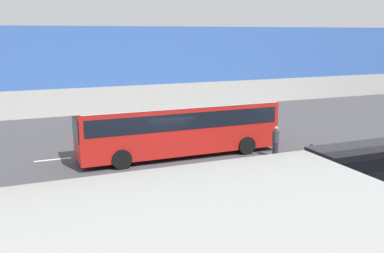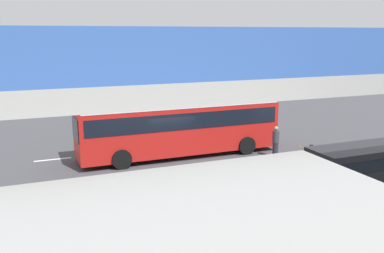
# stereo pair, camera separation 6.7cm
# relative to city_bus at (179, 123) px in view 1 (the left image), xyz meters

# --- Properties ---
(ground) EXTENTS (80.00, 80.00, 0.00)m
(ground) POSITION_rel_city_bus_xyz_m (0.87, 0.39, -1.88)
(ground) COLOR #424247
(city_bus) EXTENTS (11.54, 2.85, 3.15)m
(city_bus) POSITION_rel_city_bus_xyz_m (0.00, 0.00, 0.00)
(city_bus) COLOR red
(city_bus) RESTS_ON ground
(parked_van) EXTENTS (4.80, 2.17, 2.05)m
(parked_van) POSITION_rel_city_bus_xyz_m (-5.39, 8.47, -0.70)
(parked_van) COLOR black
(parked_van) RESTS_ON ground
(bicycle_orange) EXTENTS (1.77, 0.44, 0.96)m
(bicycle_orange) POSITION_rel_city_bus_xyz_m (-5.98, 3.94, -1.51)
(bicycle_orange) COLOR black
(bicycle_orange) RESTS_ON ground
(bicycle_black) EXTENTS (1.77, 0.44, 0.96)m
(bicycle_black) POSITION_rel_city_bus_xyz_m (-7.26, 5.43, -1.51)
(bicycle_black) COLOR black
(bicycle_black) RESTS_ON ground
(pedestrian) EXTENTS (0.38, 0.38, 1.79)m
(pedestrian) POSITION_rel_city_bus_xyz_m (-4.88, 2.44, -1.00)
(pedestrian) COLOR #2D2D38
(pedestrian) RESTS_ON ground
(traffic_sign) EXTENTS (0.08, 0.60, 2.80)m
(traffic_sign) POSITION_rel_city_bus_xyz_m (1.67, -4.34, 0.01)
(traffic_sign) COLOR slate
(traffic_sign) RESTS_ON ground
(lane_dash_leftmost) EXTENTS (2.00, 0.20, 0.01)m
(lane_dash_leftmost) POSITION_rel_city_bus_xyz_m (-5.13, -1.84, -1.88)
(lane_dash_leftmost) COLOR silver
(lane_dash_leftmost) RESTS_ON ground
(lane_dash_left) EXTENTS (2.00, 0.20, 0.01)m
(lane_dash_left) POSITION_rel_city_bus_xyz_m (-1.13, -1.84, -1.88)
(lane_dash_left) COLOR silver
(lane_dash_left) RESTS_ON ground
(lane_dash_centre) EXTENTS (2.00, 0.20, 0.01)m
(lane_dash_centre) POSITION_rel_city_bus_xyz_m (2.87, -1.84, -1.88)
(lane_dash_centre) COLOR silver
(lane_dash_centre) RESTS_ON ground
(lane_dash_right) EXTENTS (2.00, 0.20, 0.01)m
(lane_dash_right) POSITION_rel_city_bus_xyz_m (6.87, -1.84, -1.88)
(lane_dash_right) COLOR silver
(lane_dash_right) RESTS_ON ground
(pedestrian_overpass) EXTENTS (24.79, 2.60, 7.02)m
(pedestrian_overpass) POSITION_rel_city_bus_xyz_m (0.87, 13.09, 3.29)
(pedestrian_overpass) COLOR #9E9E99
(pedestrian_overpass) RESTS_ON ground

